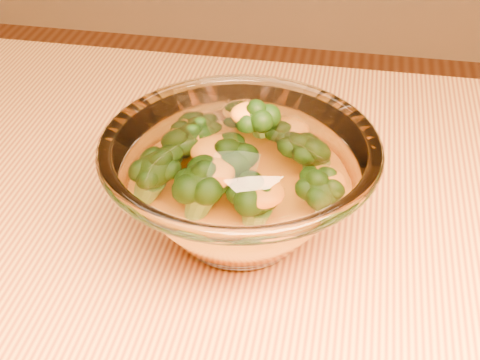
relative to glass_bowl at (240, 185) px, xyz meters
name	(u,v)px	position (x,y,z in m)	size (l,w,h in m)	color
glass_bowl	(240,185)	(0.00, 0.00, 0.00)	(0.20, 0.20, 0.09)	white
cheese_sauce	(240,205)	(0.00, 0.00, -0.02)	(0.12, 0.12, 0.03)	orange
broccoli_heap	(235,162)	(-0.01, 0.01, 0.01)	(0.14, 0.12, 0.07)	black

